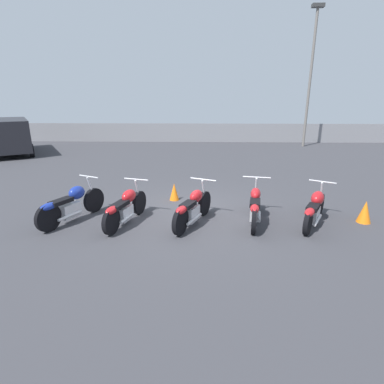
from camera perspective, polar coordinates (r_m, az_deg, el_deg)
The scene contains 11 objects.
ground_plane at distance 8.04m, azimuth 0.04°, elevation -4.08°, with size 60.00×60.00×0.00m, color #38383D.
fence_back at distance 21.98m, azimuth 1.22°, elevation 11.21°, with size 40.00×0.04×1.32m.
light_pole_left at distance 21.17m, azimuth 21.79°, elevation 21.16°, with size 0.70×0.35×8.27m.
motorcycle_slot_0 at distance 7.96m, azimuth -22.01°, elevation -2.22°, with size 1.05×1.92×1.02m.
motorcycle_slot_1 at distance 7.42m, azimuth -12.57°, elevation -2.85°, with size 0.81×1.93×0.98m.
motorcycle_slot_2 at distance 7.19m, azimuth 0.14°, elevation -3.07°, with size 1.00×1.87×1.00m.
motorcycle_slot_3 at distance 7.49m, azimuth 11.89°, elevation -2.59°, with size 0.72×2.02×1.01m.
motorcycle_slot_4 at distance 7.79m, azimuth 22.38°, elevation -2.88°, with size 1.16×1.79×0.95m.
parked_van at distance 19.85m, azimuth -31.65°, elevation 9.31°, with size 4.33×5.22×1.91m.
traffic_cone_near at distance 9.04m, azimuth -3.41°, elevation 0.05°, with size 0.28×0.28×0.52m.
traffic_cone_far at distance 8.51m, azimuth 30.06°, elevation -3.28°, with size 0.33×0.33×0.55m.
Camera 1 is at (0.23, -7.49, 2.90)m, focal length 28.00 mm.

